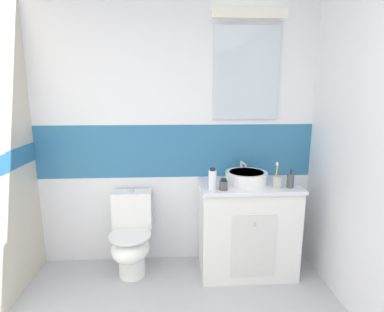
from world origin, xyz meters
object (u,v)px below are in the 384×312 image
at_px(soap_dispenser, 290,181).
at_px(toilet, 131,237).
at_px(hair_gel_jar, 223,185).
at_px(sink_basin, 246,177).
at_px(toothbrush_cup, 278,181).
at_px(mouthwash_bottle, 212,179).

bearing_deg(soap_dispenser, toilet, 173.82).
bearing_deg(toilet, hair_gel_jar, -12.55).
distance_m(toilet, hair_gel_jar, 0.98).
bearing_deg(hair_gel_jar, sink_basin, 38.04).
height_order(toothbrush_cup, mouthwash_bottle, toothbrush_cup).
distance_m(sink_basin, toothbrush_cup, 0.28).
bearing_deg(mouthwash_bottle, hair_gel_jar, -8.86).
bearing_deg(soap_dispenser, mouthwash_bottle, -178.68).
relative_size(sink_basin, mouthwash_bottle, 2.26).
height_order(toilet, toothbrush_cup, toothbrush_cup).
relative_size(sink_basin, toothbrush_cup, 1.86).
distance_m(soap_dispenser, mouthwash_bottle, 0.67).
bearing_deg(toilet, soap_dispenser, -6.18).
xyz_separation_m(toilet, hair_gel_jar, (0.80, -0.18, 0.54)).
relative_size(toothbrush_cup, soap_dispenser, 1.38).
bearing_deg(mouthwash_bottle, soap_dispenser, 1.32).
xyz_separation_m(mouthwash_bottle, hair_gel_jar, (0.09, -0.01, -0.04)).
relative_size(soap_dispenser, hair_gel_jar, 1.67).
relative_size(soap_dispenser, mouthwash_bottle, 0.88).
bearing_deg(toothbrush_cup, sink_basin, 145.82).
height_order(sink_basin, mouthwash_bottle, mouthwash_bottle).
distance_m(sink_basin, mouthwash_bottle, 0.37).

